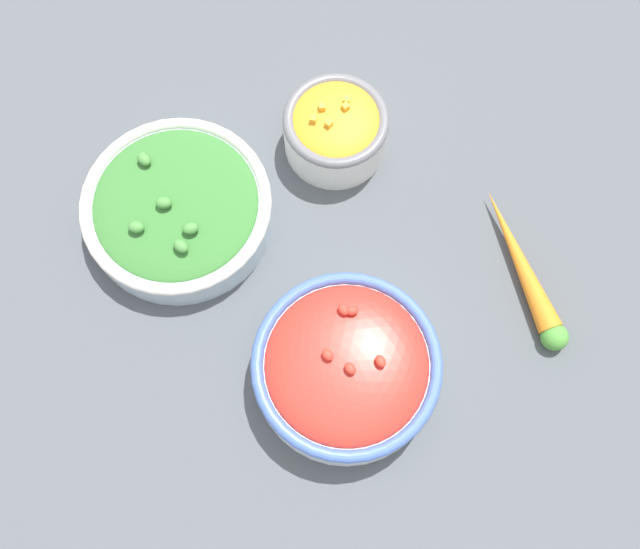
# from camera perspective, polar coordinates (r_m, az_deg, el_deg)

# --- Properties ---
(ground_plane) EXTENTS (3.00, 3.00, 0.00)m
(ground_plane) POSITION_cam_1_polar(r_m,az_deg,el_deg) (0.74, -0.00, -0.71)
(ground_plane) COLOR #4C5156
(bowl_squash) EXTENTS (0.11, 0.11, 0.07)m
(bowl_squash) POSITION_cam_1_polar(r_m,az_deg,el_deg) (0.78, 1.26, 11.59)
(bowl_squash) COLOR silver
(bowl_squash) RESTS_ON ground_plane
(bowl_broccoli) EXTENTS (0.20, 0.20, 0.06)m
(bowl_broccoli) POSITION_cam_1_polar(r_m,az_deg,el_deg) (0.76, -11.33, 5.27)
(bowl_broccoli) COLOR #B2C1CC
(bowl_broccoli) RESTS_ON ground_plane
(bowl_cherry_tomatoes) EXTENTS (0.18, 0.18, 0.08)m
(bowl_cherry_tomatoes) POSITION_cam_1_polar(r_m,az_deg,el_deg) (0.69, 2.11, -7.41)
(bowl_cherry_tomatoes) COLOR silver
(bowl_cherry_tomatoes) RESTS_ON ground_plane
(loose_carrot) EXTENTS (0.15, 0.13, 0.03)m
(loose_carrot) POSITION_cam_1_polar(r_m,az_deg,el_deg) (0.76, 16.06, 0.23)
(loose_carrot) COLOR orange
(loose_carrot) RESTS_ON ground_plane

